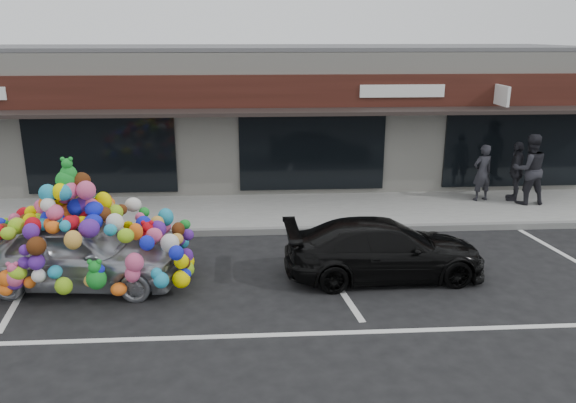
{
  "coord_description": "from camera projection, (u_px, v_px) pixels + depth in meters",
  "views": [
    {
      "loc": [
        1.31,
        -10.38,
        4.69
      ],
      "look_at": [
        2.05,
        1.4,
        1.15
      ],
      "focal_mm": 35.0,
      "sensor_mm": 36.0,
      "label": 1
    }
  ],
  "objects": [
    {
      "name": "parking_stripe_mid",
      "position": [
        328.0,
        271.0,
        11.55
      ],
      "size": [
        0.73,
        4.37,
        0.01
      ],
      "primitive_type": "cube",
      "rotation": [
        0.0,
        0.0,
        0.14
      ],
      "color": "silver",
      "rests_on": "ground"
    },
    {
      "name": "parking_stripe_left",
      "position": [
        30.0,
        278.0,
        11.19
      ],
      "size": [
        0.73,
        4.37,
        0.01
      ],
      "primitive_type": "cube",
      "rotation": [
        0.0,
        0.0,
        0.14
      ],
      "color": "silver",
      "rests_on": "ground"
    },
    {
      "name": "black_sedan",
      "position": [
        384.0,
        249.0,
        11.15
      ],
      "size": [
        1.76,
        4.03,
        1.15
      ],
      "primitive_type": "imported",
      "rotation": [
        0.0,
        0.0,
        1.61
      ],
      "color": "black",
      "rests_on": "ground"
    },
    {
      "name": "pedestrian_b",
      "position": [
        529.0,
        169.0,
        15.36
      ],
      "size": [
        0.95,
        0.75,
        1.95
      ],
      "primitive_type": "imported",
      "rotation": [
        0.0,
        0.0,
        3.15
      ],
      "color": "black",
      "rests_on": "sidewalk"
    },
    {
      "name": "lane_line",
      "position": [
        299.0,
        334.0,
        9.11
      ],
      "size": [
        14.0,
        0.12,
        0.01
      ],
      "primitive_type": "cube",
      "color": "silver",
      "rests_on": "ground"
    },
    {
      "name": "sidewalk",
      "position": [
        206.0,
        213.0,
        15.0
      ],
      "size": [
        26.0,
        3.0,
        0.15
      ],
      "primitive_type": "cube",
      "color": "gray",
      "rests_on": "ground"
    },
    {
      "name": "kerb",
      "position": [
        201.0,
        232.0,
        13.56
      ],
      "size": [
        26.0,
        0.18,
        0.16
      ],
      "primitive_type": "cube",
      "color": "slate",
      "rests_on": "ground"
    },
    {
      "name": "pedestrian_a",
      "position": [
        482.0,
        173.0,
        15.7
      ],
      "size": [
        0.66,
        0.51,
        1.6
      ],
      "primitive_type": "imported",
      "rotation": [
        0.0,
        0.0,
        3.38
      ],
      "color": "black",
      "rests_on": "sidewalk"
    },
    {
      "name": "ground",
      "position": [
        190.0,
        278.0,
        11.2
      ],
      "size": [
        90.0,
        90.0,
        0.0
      ],
      "primitive_type": "plane",
      "color": "black",
      "rests_on": "ground"
    },
    {
      "name": "toy_car",
      "position": [
        78.0,
        244.0,
        10.7
      ],
      "size": [
        2.89,
        4.39,
        2.46
      ],
      "rotation": [
        0.0,
        0.0,
        1.47
      ],
      "color": "gray",
      "rests_on": "ground"
    },
    {
      "name": "pedestrian_c",
      "position": [
        516.0,
        171.0,
        15.74
      ],
      "size": [
        1.06,
        0.74,
        1.67
      ],
      "primitive_type": "imported",
      "rotation": [
        0.0,
        0.0,
        4.33
      ],
      "color": "black",
      "rests_on": "sidewalk"
    },
    {
      "name": "shop_building",
      "position": [
        213.0,
        113.0,
        18.64
      ],
      "size": [
        24.0,
        7.2,
        4.31
      ],
      "color": "silver",
      "rests_on": "ground"
    }
  ]
}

